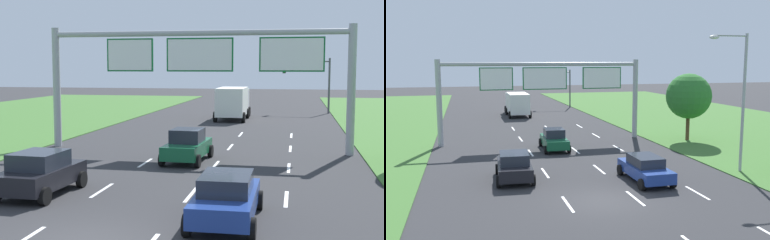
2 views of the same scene
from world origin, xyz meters
TOP-DOWN VIEW (x-y plane):
  - ground_plane at (0.00, 0.00)m, footprint 200.00×200.00m
  - lane_dashes_inner_left at (-1.75, 3.00)m, footprint 0.14×44.40m
  - lane_dashes_inner_right at (1.75, 3.00)m, footprint 0.14×44.40m
  - lane_dashes_slip at (5.25, 3.00)m, footprint 0.14×44.40m
  - car_near_red at (0.22, 12.80)m, footprint 2.12×4.23m
  - car_lead_silver at (-3.75, 4.94)m, footprint 2.32×4.04m
  - car_mid_lane at (3.49, 2.77)m, footprint 2.06×4.34m
  - box_truck at (-0.05, 34.80)m, footprint 2.71×7.42m
  - sign_gantry at (0.30, 16.35)m, footprint 17.24×0.44m
  - traffic_light_mast at (6.82, 42.48)m, footprint 4.76×0.49m
  - street_lamp at (9.68, 3.17)m, footprint 2.61×0.32m
  - roadside_tree_mid at (12.16, 13.53)m, footprint 3.88×3.88m

SIDE VIEW (x-z plane):
  - ground_plane at x=0.00m, z-range 0.00..0.00m
  - lane_dashes_inner_left at x=-1.75m, z-range 0.00..0.01m
  - lane_dashes_inner_right at x=1.75m, z-range 0.00..0.01m
  - lane_dashes_slip at x=5.25m, z-range 0.00..0.01m
  - car_mid_lane at x=3.49m, z-range 0.02..1.51m
  - car_near_red at x=0.22m, z-range -0.02..1.62m
  - car_lead_silver at x=-3.75m, z-range 0.01..1.63m
  - box_truck at x=-0.05m, z-range 0.16..3.03m
  - traffic_light_mast at x=6.82m, z-range 1.07..6.67m
  - roadside_tree_mid at x=12.16m, z-range 0.96..6.78m
  - sign_gantry at x=0.30m, z-range 1.45..8.45m
  - street_lamp at x=9.68m, z-range 0.83..9.33m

